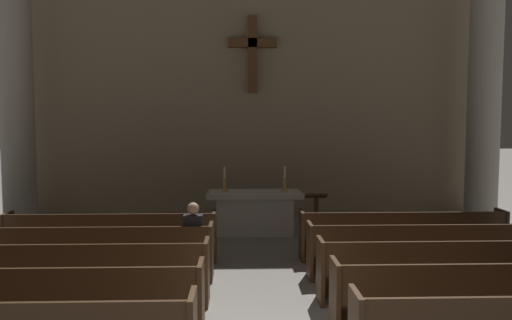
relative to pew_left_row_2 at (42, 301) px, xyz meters
name	(u,v)px	position (x,y,z in m)	size (l,w,h in m)	color
pew_left_row_2	(42,301)	(0.00, 0.00, 0.00)	(3.94, 0.50, 0.95)	#422B19
pew_left_row_3	(72,273)	(0.00, 1.14, 0.00)	(3.94, 0.50, 0.95)	#422B19
pew_left_row_4	(94,253)	(0.00, 2.28, 0.00)	(3.94, 0.50, 0.95)	#422B19
pew_left_row_5	(111,237)	(0.00, 3.42, 0.00)	(3.94, 0.50, 0.95)	#422B19
pew_right_row_2	(488,296)	(5.54, 0.00, 0.00)	(3.94, 0.50, 0.95)	#422B19
pew_right_row_3	(451,270)	(5.54, 1.14, 0.00)	(3.94, 0.50, 0.95)	#422B19
pew_right_row_4	(423,250)	(5.54, 2.28, 0.00)	(3.94, 0.50, 0.95)	#422B19
pew_right_row_5	(402,235)	(5.54, 3.42, 0.00)	(3.94, 0.50, 0.95)	#422B19
column_left_third	(16,92)	(-2.88, 6.28, 2.84)	(1.18, 1.18, 6.82)	#ADA89E
column_right_third	(484,93)	(8.42, 6.28, 2.84)	(1.18, 1.18, 6.82)	#ADA89E
altar	(255,211)	(2.77, 5.67, 0.06)	(2.20, 0.90, 1.01)	#BCB7AD
candlestick_left	(225,184)	(2.07, 5.67, 0.71)	(0.16, 0.16, 0.58)	#B79338
candlestick_right	(285,183)	(3.47, 5.67, 0.71)	(0.16, 0.16, 0.58)	#B79338
apse_with_cross	(252,71)	(2.77, 7.76, 3.51)	(12.56, 0.49, 7.97)	gray
lectern	(316,221)	(4.03, 4.47, 0.07)	(0.44, 0.36, 1.15)	#422B19
lone_worshipper	(194,239)	(1.65, 2.32, 0.22)	(0.32, 0.43, 1.32)	#26262B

